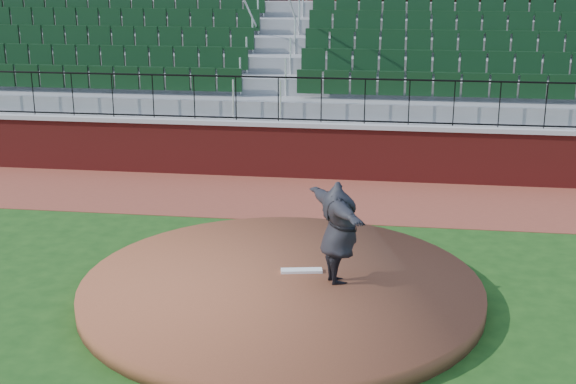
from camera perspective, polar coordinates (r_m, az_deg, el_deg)
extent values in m
plane|color=#184012|center=(11.35, -1.04, -8.49)|extent=(90.00, 90.00, 0.00)
cube|color=brown|center=(16.35, 1.86, -0.41)|extent=(34.00, 3.20, 0.01)
cube|color=maroon|center=(17.73, 2.42, 2.95)|extent=(34.00, 0.35, 1.20)
cube|color=#B7B7B7|center=(17.58, 2.45, 5.01)|extent=(34.00, 0.45, 0.10)
cube|color=maroon|center=(22.81, 3.84, 11.53)|extent=(34.00, 0.50, 5.50)
cylinder|color=brown|center=(11.63, -0.50, -7.17)|extent=(5.97, 5.97, 0.25)
cube|color=white|center=(11.90, 1.01, -5.82)|extent=(0.65, 0.27, 0.04)
imported|color=black|center=(11.29, 3.76, -3.01)|extent=(1.30, 1.95, 1.56)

